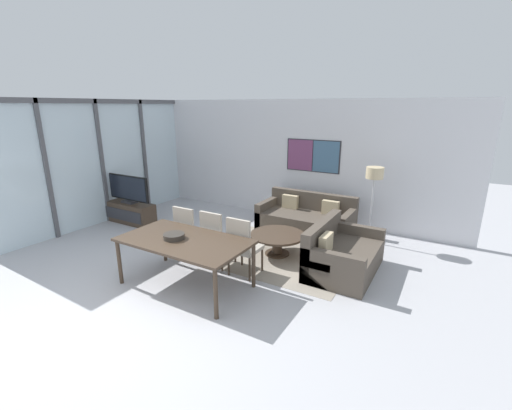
{
  "coord_description": "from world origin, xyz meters",
  "views": [
    {
      "loc": [
        3.46,
        -2.44,
        2.66
      ],
      "look_at": [
        0.5,
        2.61,
        0.95
      ],
      "focal_mm": 24.0,
      "sensor_mm": 36.0,
      "label": 1
    }
  ],
  "objects_px": {
    "television": "(128,189)",
    "sofa_main": "(307,219)",
    "dining_table": "(184,243)",
    "dining_chair_right": "(242,244)",
    "dining_chair_left": "(189,231)",
    "floor_lamp": "(374,179)",
    "coffee_table": "(277,239)",
    "sofa_side": "(340,255)",
    "tv_console": "(130,213)",
    "fruit_bowl": "(174,236)",
    "dining_chair_centre": "(216,236)"
  },
  "relations": [
    {
      "from": "sofa_main",
      "to": "dining_table",
      "type": "xyz_separation_m",
      "value": [
        -0.69,
        -3.13,
        0.42
      ]
    },
    {
      "from": "tv_console",
      "to": "floor_lamp",
      "type": "xyz_separation_m",
      "value": [
        5.12,
        1.61,
        1.05
      ]
    },
    {
      "from": "dining_chair_centre",
      "to": "coffee_table",
      "type": "bearing_deg",
      "value": 54.13
    },
    {
      "from": "coffee_table",
      "to": "dining_chair_left",
      "type": "distance_m",
      "value": 1.61
    },
    {
      "from": "television",
      "to": "coffee_table",
      "type": "xyz_separation_m",
      "value": [
        3.8,
        0.13,
        -0.5
      ]
    },
    {
      "from": "dining_table",
      "to": "floor_lamp",
      "type": "height_order",
      "value": "floor_lamp"
    },
    {
      "from": "dining_chair_centre",
      "to": "tv_console",
      "type": "bearing_deg",
      "value": 165.22
    },
    {
      "from": "dining_chair_left",
      "to": "fruit_bowl",
      "type": "relative_size",
      "value": 3.14
    },
    {
      "from": "sofa_side",
      "to": "sofa_main",
      "type": "bearing_deg",
      "value": 39.01
    },
    {
      "from": "dining_chair_left",
      "to": "floor_lamp",
      "type": "bearing_deg",
      "value": 43.59
    },
    {
      "from": "sofa_side",
      "to": "dining_table",
      "type": "distance_m",
      "value": 2.54
    },
    {
      "from": "sofa_main",
      "to": "sofa_side",
      "type": "relative_size",
      "value": 1.31
    },
    {
      "from": "tv_console",
      "to": "dining_chair_left",
      "type": "xyz_separation_m",
      "value": [
        2.55,
        -0.85,
        0.3
      ]
    },
    {
      "from": "tv_console",
      "to": "television",
      "type": "distance_m",
      "value": 0.57
    },
    {
      "from": "fruit_bowl",
      "to": "sofa_main",
      "type": "bearing_deg",
      "value": 75.24
    },
    {
      "from": "television",
      "to": "dining_chair_left",
      "type": "relative_size",
      "value": 1.29
    },
    {
      "from": "sofa_side",
      "to": "coffee_table",
      "type": "relative_size",
      "value": 1.52
    },
    {
      "from": "dining_table",
      "to": "dining_chair_left",
      "type": "distance_m",
      "value": 0.94
    },
    {
      "from": "dining_chair_left",
      "to": "dining_chair_right",
      "type": "xyz_separation_m",
      "value": [
        1.14,
        -0.03,
        0.0
      ]
    },
    {
      "from": "dining_chair_left",
      "to": "floor_lamp",
      "type": "height_order",
      "value": "floor_lamp"
    },
    {
      "from": "coffee_table",
      "to": "floor_lamp",
      "type": "bearing_deg",
      "value": 48.24
    },
    {
      "from": "dining_table",
      "to": "fruit_bowl",
      "type": "relative_size",
      "value": 6.19
    },
    {
      "from": "television",
      "to": "floor_lamp",
      "type": "relative_size",
      "value": 0.83
    },
    {
      "from": "tv_console",
      "to": "floor_lamp",
      "type": "bearing_deg",
      "value": 17.42
    },
    {
      "from": "dining_table",
      "to": "dining_chair_right",
      "type": "xyz_separation_m",
      "value": [
        0.57,
        0.71,
        -0.15
      ]
    },
    {
      "from": "sofa_main",
      "to": "coffee_table",
      "type": "distance_m",
      "value": 1.42
    },
    {
      "from": "dining_chair_left",
      "to": "dining_chair_centre",
      "type": "bearing_deg",
      "value": 2.38
    },
    {
      "from": "coffee_table",
      "to": "fruit_bowl",
      "type": "xyz_separation_m",
      "value": [
        -0.84,
        -1.76,
        0.49
      ]
    },
    {
      "from": "dining_chair_left",
      "to": "dining_chair_right",
      "type": "bearing_deg",
      "value": -1.34
    },
    {
      "from": "dining_chair_right",
      "to": "dining_table",
      "type": "bearing_deg",
      "value": -128.76
    },
    {
      "from": "sofa_main",
      "to": "dining_table",
      "type": "height_order",
      "value": "sofa_main"
    },
    {
      "from": "tv_console",
      "to": "fruit_bowl",
      "type": "bearing_deg",
      "value": -28.87
    },
    {
      "from": "sofa_main",
      "to": "dining_chair_right",
      "type": "bearing_deg",
      "value": -92.81
    },
    {
      "from": "television",
      "to": "fruit_bowl",
      "type": "height_order",
      "value": "television"
    },
    {
      "from": "dining_table",
      "to": "dining_chair_right",
      "type": "relative_size",
      "value": 1.97
    },
    {
      "from": "dining_chair_left",
      "to": "coffee_table",
      "type": "bearing_deg",
      "value": 37.79
    },
    {
      "from": "television",
      "to": "sofa_main",
      "type": "bearing_deg",
      "value": 22.13
    },
    {
      "from": "tv_console",
      "to": "dining_chair_left",
      "type": "height_order",
      "value": "dining_chair_left"
    },
    {
      "from": "coffee_table",
      "to": "dining_chair_right",
      "type": "relative_size",
      "value": 1.01
    },
    {
      "from": "sofa_side",
      "to": "dining_chair_centre",
      "type": "distance_m",
      "value": 2.1
    },
    {
      "from": "tv_console",
      "to": "floor_lamp",
      "type": "relative_size",
      "value": 0.84
    },
    {
      "from": "sofa_main",
      "to": "tv_console",
      "type": "bearing_deg",
      "value": -157.86
    },
    {
      "from": "sofa_side",
      "to": "dining_chair_left",
      "type": "bearing_deg",
      "value": 110.91
    },
    {
      "from": "television",
      "to": "sofa_main",
      "type": "relative_size",
      "value": 0.64
    },
    {
      "from": "floor_lamp",
      "to": "sofa_side",
      "type": "bearing_deg",
      "value": -95.15
    },
    {
      "from": "dining_table",
      "to": "dining_chair_right",
      "type": "height_order",
      "value": "dining_chair_right"
    },
    {
      "from": "sofa_side",
      "to": "tv_console",
      "type": "bearing_deg",
      "value": 91.0
    },
    {
      "from": "tv_console",
      "to": "dining_chair_centre",
      "type": "xyz_separation_m",
      "value": [
        3.11,
        -0.82,
        0.3
      ]
    },
    {
      "from": "coffee_table",
      "to": "dining_table",
      "type": "relative_size",
      "value": 0.51
    },
    {
      "from": "tv_console",
      "to": "dining_chair_left",
      "type": "bearing_deg",
      "value": -18.37
    }
  ]
}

